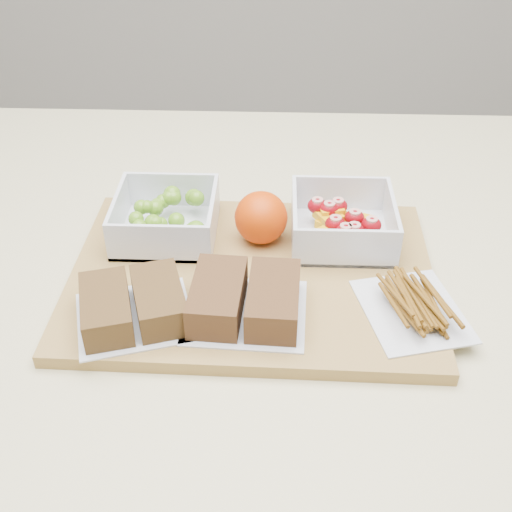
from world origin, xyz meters
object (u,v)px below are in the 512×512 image
object	(u,v)px
cutting_board	(252,276)
fruit_container	(342,224)
grape_container	(168,218)
orange	(261,218)
sandwich_bag_left	(133,305)
sandwich_bag_center	(245,299)
pretzel_bag	(414,302)

from	to	relation	value
cutting_board	fruit_container	distance (m)	0.13
cutting_board	grape_container	world-z (taller)	grape_container
fruit_container	orange	world-z (taller)	orange
fruit_container	grape_container	bearing A→B (deg)	179.15
sandwich_bag_left	sandwich_bag_center	xyz separation A→B (m)	(0.12, 0.01, 0.00)
grape_container	orange	world-z (taller)	orange
cutting_board	sandwich_bag_center	distance (m)	0.08
sandwich_bag_left	pretzel_bag	size ratio (longest dim) A/B	1.00
sandwich_bag_left	orange	bearing A→B (deg)	48.81
grape_container	fruit_container	distance (m)	0.22
grape_container	sandwich_bag_center	world-z (taller)	grape_container
sandwich_bag_left	pretzel_bag	xyz separation A→B (m)	(0.30, 0.02, -0.00)
orange	sandwich_bag_center	bearing A→B (deg)	-95.15
sandwich_bag_center	sandwich_bag_left	bearing A→B (deg)	-174.13
cutting_board	pretzel_bag	size ratio (longest dim) A/B	2.93
grape_container	sandwich_bag_center	bearing A→B (deg)	-54.76
sandwich_bag_center	orange	bearing A→B (deg)	84.85
sandwich_bag_center	pretzel_bag	xyz separation A→B (m)	(0.18, 0.01, -0.01)
orange	pretzel_bag	size ratio (longest dim) A/B	0.45
pretzel_bag	fruit_container	bearing A→B (deg)	116.56
grape_container	pretzel_bag	world-z (taller)	grape_container
cutting_board	fruit_container	xyz separation A→B (m)	(0.11, 0.07, 0.03)
orange	pretzel_bag	distance (m)	0.21
orange	sandwich_bag_center	size ratio (longest dim) A/B	0.48
cutting_board	pretzel_bag	xyz separation A→B (m)	(0.17, -0.06, 0.02)
cutting_board	grape_container	size ratio (longest dim) A/B	3.42
cutting_board	grape_container	bearing A→B (deg)	146.54
grape_container	sandwich_bag_left	size ratio (longest dim) A/B	0.85
orange	pretzel_bag	world-z (taller)	orange
cutting_board	sandwich_bag_center	xyz separation A→B (m)	(-0.00, -0.07, 0.03)
orange	pretzel_bag	xyz separation A→B (m)	(0.17, -0.13, -0.02)
orange	sandwich_bag_left	distance (m)	0.20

